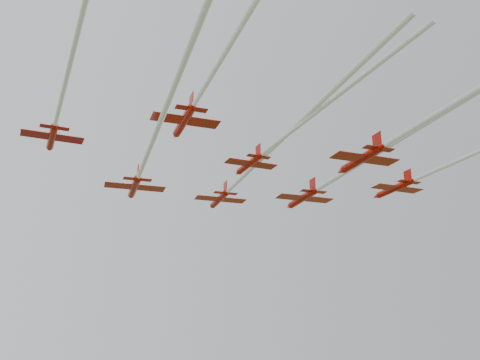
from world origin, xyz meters
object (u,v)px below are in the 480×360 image
jet_row2_left (148,152)px  jet_row2_right (330,181)px  jet_lead (249,171)px  jet_row4_left (207,83)px  jet_row3_right (439,169)px  jet_row4_right (402,135)px  jet_row3_mid (279,141)px  jet_row3_left (60,106)px

jet_row2_left → jet_row2_right: (29.43, -2.45, 0.33)m
jet_lead → jet_row4_left: bearing=-117.9°
jet_row2_left → jet_row4_left: (-0.13, -16.47, 2.68)m
jet_row3_right → jet_row4_left: bearing=-166.1°
jet_row2_left → jet_lead: bearing=31.0°
jet_row4_right → jet_row3_mid: bearing=131.2°
jet_row3_right → jet_row4_right: jet_row3_right is taller
jet_row3_mid → jet_row4_left: 18.20m
jet_row2_right → jet_row3_mid: jet_row3_mid is taller
jet_row3_mid → jet_row3_right: bearing=-4.3°
jet_row2_left → jet_row3_left: size_ratio=1.38×
jet_row2_left → jet_row3_mid: bearing=-11.4°
jet_lead → jet_row2_left: bearing=-149.9°
jet_row2_right → jet_row3_right: jet_row3_right is taller
jet_lead → jet_row3_right: jet_lead is taller
jet_row4_right → jet_lead: bearing=110.5°
jet_row2_right → jet_row3_right: 16.39m
jet_row4_left → jet_row2_right: bearing=37.9°
jet_lead → jet_row2_right: 13.00m
jet_row2_left → jet_row2_right: bearing=10.0°
jet_lead → jet_row3_mid: 14.03m
jet_row2_right → jet_row4_left: size_ratio=1.03×
jet_lead → jet_row3_right: (21.65, -19.47, -1.50)m
jet_row3_left → jet_row4_left: bearing=-37.0°
jet_row3_right → jet_row3_left: bearing=179.7°
jet_row2_left → jet_row2_right: jet_row2_right is taller
jet_row3_left → jet_row3_right: jet_row3_left is taller
jet_lead → jet_row2_left: jet_lead is taller
jet_lead → jet_row3_mid: bearing=-91.8°
jet_row2_right → jet_row4_right: bearing=-93.0°
jet_row3_mid → jet_row3_right: (25.43, -5.96, -1.16)m
jet_lead → jet_row3_mid: size_ratio=1.47×
jet_lead → jet_row3_left: jet_lead is taller
jet_row3_left → jet_row2_right: bearing=10.3°
jet_lead → jet_row4_left: size_ratio=1.41×
jet_row2_right → jet_row4_right: jet_row2_right is taller
jet_lead → jet_row2_right: jet_lead is taller
jet_lead → jet_row4_right: (4.26, -27.73, -2.78)m
jet_row3_left → jet_row4_right: size_ratio=1.00×
jet_row2_left → jet_row4_right: (23.89, -22.00, -0.03)m
jet_row2_left → jet_row4_right: jet_row2_left is taller
jet_row2_left → jet_row3_mid: size_ratio=1.37×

